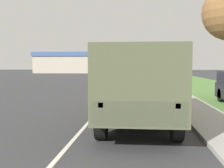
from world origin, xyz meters
name	(u,v)px	position (x,y,z in m)	size (l,w,h in m)	color
ground_plane	(125,80)	(0.00, 40.00, 0.00)	(180.00, 180.00, 0.00)	#38383A
lane_centre_stripe	(125,80)	(0.00, 40.00, 0.00)	(0.12, 120.00, 0.00)	silver
sidewalk_right	(158,80)	(4.50, 40.00, 0.06)	(1.80, 120.00, 0.12)	#ADAAA3
grass_strip_right	(191,81)	(8.90, 40.00, 0.01)	(7.00, 120.00, 0.02)	#56843D
military_truck	(139,80)	(1.83, 11.55, 1.56)	(2.39, 7.25, 2.64)	#474C38
car_nearest_ahead	(133,85)	(1.45, 21.98, 0.66)	(1.82, 4.79, 1.45)	tan
car_second_ahead	(113,76)	(-1.53, 38.37, 0.64)	(1.75, 4.88, 1.41)	tan
building_distant	(70,63)	(-17.50, 79.44, 2.82)	(17.17, 14.00, 5.57)	#B2A893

